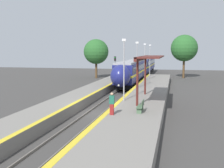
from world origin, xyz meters
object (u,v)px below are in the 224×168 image
at_px(railway_signal, 115,68).
at_px(lamppost_far, 145,59).
at_px(platform_bench, 141,106).
at_px(lamppost_farthest, 150,58).
at_px(lamppost_near, 124,66).
at_px(lamppost_mid, 137,62).
at_px(train, 140,67).
at_px(person_waiting, 112,103).

height_order(railway_signal, lamppost_far, lamppost_far).
bearing_deg(platform_bench, lamppost_farthest, 93.89).
height_order(lamppost_near, lamppost_far, same).
relative_size(railway_signal, lamppost_farthest, 0.82).
relative_size(railway_signal, lamppost_near, 0.82).
relative_size(lamppost_near, lamppost_farthest, 1.00).
distance_m(lamppost_near, lamppost_far, 18.28).
bearing_deg(lamppost_mid, train, 95.96).
bearing_deg(railway_signal, train, 80.66).
xyz_separation_m(lamppost_mid, lamppost_far, (0.00, 9.14, 0.00)).
height_order(platform_bench, railway_signal, railway_signal).
bearing_deg(person_waiting, lamppost_far, 90.45).
bearing_deg(lamppost_farthest, railway_signal, -113.10).
height_order(train, platform_bench, train).
xyz_separation_m(person_waiting, lamppost_mid, (-0.19, 15.11, 2.42)).
bearing_deg(person_waiting, train, 93.79).
bearing_deg(lamppost_far, train, 100.33).
bearing_deg(railway_signal, lamppost_farthest, 66.90).
bearing_deg(lamppost_far, lamppost_near, -90.00).
relative_size(lamppost_near, lamppost_mid, 1.00).
height_order(platform_bench, lamppost_farthest, lamppost_farthest).
distance_m(railway_signal, lamppost_farthest, 11.44).
bearing_deg(lamppost_farthest, person_waiting, -89.67).
height_order(platform_bench, lamppost_far, lamppost_far).
bearing_deg(platform_bench, lamppost_far, 95.43).
height_order(railway_signal, lamppost_near, lamppost_near).
bearing_deg(lamppost_farthest, lamppost_far, -90.00).
bearing_deg(railway_signal, platform_bench, -72.89).
height_order(person_waiting, railway_signal, railway_signal).
distance_m(train, railway_signal, 13.73).
bearing_deg(lamppost_farthest, lamppost_near, -90.00).
bearing_deg(lamppost_mid, lamppost_near, -90.00).
height_order(train, lamppost_farthest, lamppost_farthest).
relative_size(lamppost_mid, lamppost_farthest, 1.00).
bearing_deg(platform_bench, lamppost_mid, 99.01).
distance_m(person_waiting, lamppost_mid, 15.30).
relative_size(person_waiting, lamppost_far, 0.29).
height_order(lamppost_far, lamppost_farthest, same).
distance_m(train, platform_bench, 35.36).
bearing_deg(lamppost_near, railway_signal, 104.71).
bearing_deg(lamppost_near, person_waiting, -88.18).
height_order(train, lamppost_far, lamppost_far).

